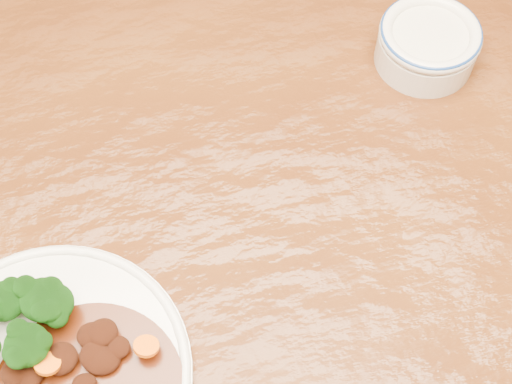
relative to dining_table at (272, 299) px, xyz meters
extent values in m
cube|color=#542B0E|center=(0.00, 0.00, 0.06)|extent=(1.60, 1.09, 0.04)
cylinder|color=silver|center=(-0.21, -0.09, 0.09)|extent=(0.26, 0.26, 0.01)
torus|color=silver|center=(-0.21, -0.09, 0.09)|extent=(0.25, 0.25, 0.01)
cylinder|color=#628746|center=(-0.21, -0.02, 0.10)|extent=(0.01, 0.01, 0.02)
ellipsoid|color=black|center=(-0.21, -0.02, 0.12)|extent=(0.04, 0.04, 0.03)
cylinder|color=#628746|center=(-0.22, -0.06, 0.10)|extent=(0.01, 0.01, 0.02)
ellipsoid|color=black|center=(-0.22, -0.06, 0.12)|extent=(0.04, 0.04, 0.03)
cylinder|color=#628746|center=(-0.24, -0.02, 0.10)|extent=(0.01, 0.01, 0.02)
ellipsoid|color=black|center=(-0.24, -0.02, 0.12)|extent=(0.04, 0.04, 0.03)
cylinder|color=#628746|center=(-0.20, -0.03, 0.10)|extent=(0.01, 0.01, 0.02)
ellipsoid|color=black|center=(-0.20, -0.03, 0.12)|extent=(0.04, 0.04, 0.03)
ellipsoid|color=black|center=(-0.16, -0.08, 0.10)|extent=(0.03, 0.03, 0.02)
ellipsoid|color=black|center=(-0.23, -0.07, 0.10)|extent=(0.02, 0.02, 0.01)
ellipsoid|color=black|center=(-0.16, -0.05, 0.11)|extent=(0.03, 0.03, 0.01)
ellipsoid|color=black|center=(-0.23, -0.08, 0.10)|extent=(0.03, 0.03, 0.01)
ellipsoid|color=black|center=(-0.22, -0.08, 0.10)|extent=(0.03, 0.03, 0.01)
ellipsoid|color=black|center=(-0.17, -0.06, 0.10)|extent=(0.03, 0.02, 0.01)
ellipsoid|color=black|center=(-0.15, -0.07, 0.10)|extent=(0.02, 0.02, 0.01)
ellipsoid|color=black|center=(-0.17, -0.07, 0.10)|extent=(0.03, 0.03, 0.01)
ellipsoid|color=black|center=(-0.18, -0.10, 0.10)|extent=(0.02, 0.02, 0.01)
ellipsoid|color=black|center=(-0.20, -0.07, 0.10)|extent=(0.03, 0.03, 0.02)
cylinder|color=orange|center=(-0.21, -0.08, 0.11)|extent=(0.02, 0.02, 0.01)
cylinder|color=orange|center=(-0.12, -0.07, 0.11)|extent=(0.03, 0.03, 0.01)
cylinder|color=beige|center=(0.20, 0.24, 0.10)|extent=(0.11, 0.11, 0.04)
cylinder|color=beige|center=(0.20, 0.24, 0.12)|extent=(0.09, 0.09, 0.01)
torus|color=beige|center=(0.20, 0.24, 0.12)|extent=(0.11, 0.11, 0.01)
torus|color=navy|center=(0.20, 0.24, 0.13)|extent=(0.11, 0.11, 0.01)
camera|label=1|loc=(-0.05, -0.28, 0.71)|focal=50.00mm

